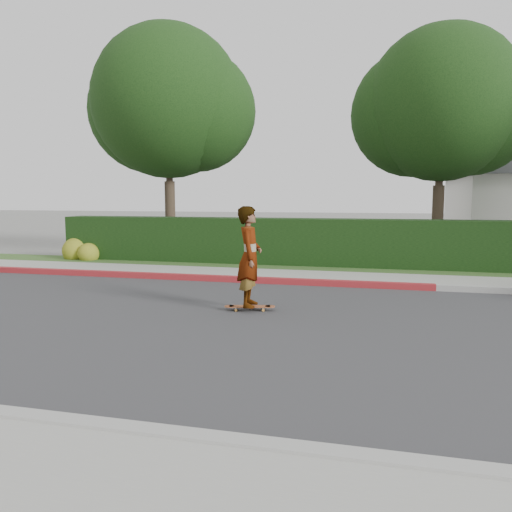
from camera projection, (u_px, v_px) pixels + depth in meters
The scene contains 13 objects.
ground at pixel (397, 336), 7.83m from camera, with size 120.00×120.00×0.00m, color slate.
road at pixel (397, 335), 7.83m from camera, with size 60.00×8.00×0.01m, color #2D2D30.
curb_near at pixel (414, 469), 3.86m from camera, with size 60.00×0.20×0.15m, color #9E9E99.
curb_far at pixel (391, 286), 11.77m from camera, with size 60.00×0.20×0.15m, color #9E9E99.
curb_red_section at pixel (192, 277), 12.96m from camera, with size 12.00×0.21×0.15m, color maroon.
sidewalk_far at pixel (390, 280), 12.64m from camera, with size 60.00×1.60×0.12m, color gray.
planting_strip at pixel (389, 271), 14.18m from camera, with size 60.00×1.60×0.10m, color #2D4C1E.
hedge at pixel (289, 243), 15.39m from camera, with size 15.00×1.00×1.50m, color black.
flowering_shrub at pixel (80, 252), 16.66m from camera, with size 1.40×1.00×0.90m.
tree_left at pixel (170, 107), 17.36m from camera, with size 5.99×5.21×8.00m.
tree_center at pixel (441, 109), 15.75m from camera, with size 5.66×4.84×7.44m.
skateboard at pixel (250, 307), 9.50m from camera, with size 0.98×0.40×0.09m.
skateboarder at pixel (250, 257), 9.38m from camera, with size 0.69×0.45×1.90m, color white.
Camera 1 is at (-0.32, -7.93, 2.17)m, focal length 35.00 mm.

